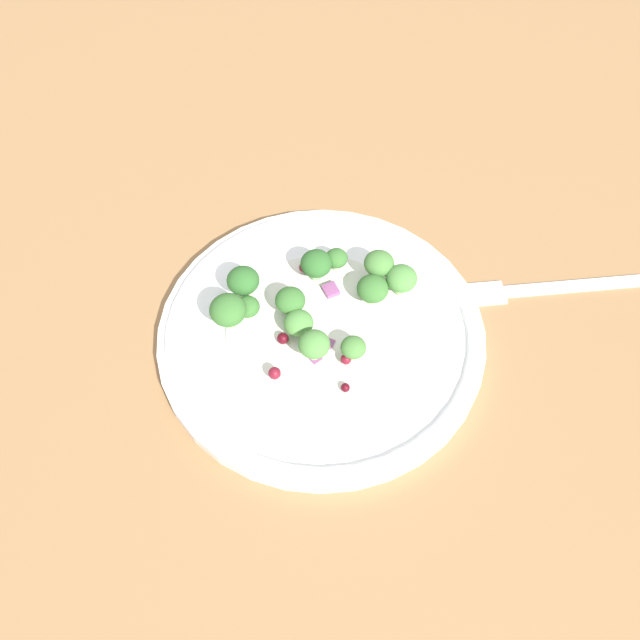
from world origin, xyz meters
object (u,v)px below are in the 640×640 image
object	(u,v)px
fork	(554,287)
plate	(320,332)
broccoli_floret_1	(299,323)
broccoli_floret_2	(243,281)
broccoli_floret_0	(401,279)

from	to	relation	value
fork	plate	bearing A→B (deg)	-154.17
broccoli_floret_1	broccoli_floret_2	xyz separation A→B (cm)	(-5.33, 2.76, 0.67)
plate	fork	xyz separation A→B (cm)	(19.17, 9.28, -0.61)
broccoli_floret_1	fork	size ratio (longest dim) A/B	0.13
plate	broccoli_floret_0	world-z (taller)	broccoli_floret_0
broccoli_floret_1	broccoli_floret_2	world-z (taller)	broccoli_floret_2
broccoli_floret_0	broccoli_floret_1	bearing A→B (deg)	-141.99
broccoli_floret_0	broccoli_floret_2	bearing A→B (deg)	-166.41
broccoli_floret_0	broccoli_floret_2	size ratio (longest dim) A/B	0.97
broccoli_floret_0	fork	xyz separation A→B (cm)	(13.29, 4.09, -2.87)
plate	broccoli_floret_2	size ratio (longest dim) A/B	9.79
plate	broccoli_floret_2	world-z (taller)	broccoli_floret_2
plate	broccoli_floret_1	world-z (taller)	broccoli_floret_1
plate	broccoli_floret_1	size ratio (longest dim) A/B	11.12
broccoli_floret_1	fork	xyz separation A→B (cm)	(20.78, 9.95, -2.45)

